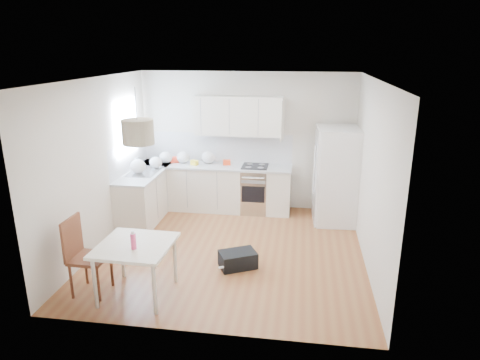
# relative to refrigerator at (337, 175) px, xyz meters

# --- Properties ---
(floor) EXTENTS (4.20, 4.20, 0.00)m
(floor) POSITION_rel_refrigerator_xyz_m (-1.74, -1.53, -0.88)
(floor) COLOR brown
(floor) RESTS_ON ground
(ceiling) EXTENTS (4.20, 4.20, 0.00)m
(ceiling) POSITION_rel_refrigerator_xyz_m (-1.74, -1.53, 1.82)
(ceiling) COLOR white
(ceiling) RESTS_ON wall_back
(wall_back) EXTENTS (4.20, 0.00, 4.20)m
(wall_back) POSITION_rel_refrigerator_xyz_m (-1.74, 0.57, 0.47)
(wall_back) COLOR beige
(wall_back) RESTS_ON floor
(wall_left) EXTENTS (0.00, 4.20, 4.20)m
(wall_left) POSITION_rel_refrigerator_xyz_m (-3.84, -1.53, 0.47)
(wall_left) COLOR beige
(wall_left) RESTS_ON floor
(wall_right) EXTENTS (0.00, 4.20, 4.20)m
(wall_right) POSITION_rel_refrigerator_xyz_m (0.36, -1.53, 0.47)
(wall_right) COLOR beige
(wall_right) RESTS_ON floor
(window_glassblock) EXTENTS (0.02, 1.00, 1.00)m
(window_glassblock) POSITION_rel_refrigerator_xyz_m (-3.82, -0.38, 0.87)
(window_glassblock) COLOR #BFE0F9
(window_glassblock) RESTS_ON wall_left
(cabinets_back) EXTENTS (3.00, 0.60, 0.88)m
(cabinets_back) POSITION_rel_refrigerator_xyz_m (-2.34, 0.27, -0.44)
(cabinets_back) COLOR silver
(cabinets_back) RESTS_ON floor
(cabinets_left) EXTENTS (0.60, 1.80, 0.88)m
(cabinets_left) POSITION_rel_refrigerator_xyz_m (-3.54, -0.33, -0.44)
(cabinets_left) COLOR silver
(cabinets_left) RESTS_ON floor
(counter_back) EXTENTS (3.02, 0.64, 0.04)m
(counter_back) POSITION_rel_refrigerator_xyz_m (-2.34, 0.27, 0.02)
(counter_back) COLOR #B2B5B7
(counter_back) RESTS_ON cabinets_back
(counter_left) EXTENTS (0.64, 1.82, 0.04)m
(counter_left) POSITION_rel_refrigerator_xyz_m (-3.54, -0.33, 0.02)
(counter_left) COLOR #B2B5B7
(counter_left) RESTS_ON cabinets_left
(backsplash_back) EXTENTS (3.00, 0.01, 0.58)m
(backsplash_back) POSITION_rel_refrigerator_xyz_m (-2.34, 0.56, 0.33)
(backsplash_back) COLOR white
(backsplash_back) RESTS_ON wall_back
(backsplash_left) EXTENTS (0.01, 1.80, 0.58)m
(backsplash_left) POSITION_rel_refrigerator_xyz_m (-3.83, -0.33, 0.33)
(backsplash_left) COLOR white
(backsplash_left) RESTS_ON wall_left
(upper_cabinets) EXTENTS (1.70, 0.32, 0.75)m
(upper_cabinets) POSITION_rel_refrigerator_xyz_m (-1.89, 0.41, 0.99)
(upper_cabinets) COLOR silver
(upper_cabinets) RESTS_ON wall_back
(range_oven) EXTENTS (0.50, 0.61, 0.88)m
(range_oven) POSITION_rel_refrigerator_xyz_m (-1.54, 0.27, -0.44)
(range_oven) COLOR #B1B4B6
(range_oven) RESTS_ON floor
(sink) EXTENTS (0.50, 0.80, 0.16)m
(sink) POSITION_rel_refrigerator_xyz_m (-3.54, -0.38, 0.03)
(sink) COLOR #B1B4B6
(sink) RESTS_ON counter_left
(refrigerator) EXTENTS (0.89, 0.92, 1.77)m
(refrigerator) POSITION_rel_refrigerator_xyz_m (0.00, 0.00, 0.00)
(refrigerator) COLOR white
(refrigerator) RESTS_ON floor
(dining_table) EXTENTS (0.95, 0.95, 0.73)m
(dining_table) POSITION_rel_refrigerator_xyz_m (-2.72, -2.97, -0.24)
(dining_table) COLOR beige
(dining_table) RESTS_ON floor
(dining_chair) EXTENTS (0.45, 0.45, 1.05)m
(dining_chair) POSITION_rel_refrigerator_xyz_m (-3.34, -3.00, -0.36)
(dining_chair) COLOR #4C2716
(dining_chair) RESTS_ON floor
(drink_bottle) EXTENTS (0.08, 0.08, 0.24)m
(drink_bottle) POSITION_rel_refrigerator_xyz_m (-2.68, -3.09, -0.04)
(drink_bottle) COLOR #DD3D6D
(drink_bottle) RESTS_ON dining_table
(gym_bag) EXTENTS (0.63, 0.54, 0.24)m
(gym_bag) POSITION_rel_refrigerator_xyz_m (-1.53, -2.05, -0.76)
(gym_bag) COLOR black
(gym_bag) RESTS_ON floor
(pendant_lamp) EXTENTS (0.49, 0.49, 0.29)m
(pendant_lamp) POSITION_rel_refrigerator_xyz_m (-2.57, -2.96, 1.30)
(pendant_lamp) COLOR #B5AB8B
(pendant_lamp) RESTS_ON ceiling
(grocery_bag_a) EXTENTS (0.26, 0.22, 0.23)m
(grocery_bag_a) POSITION_rel_refrigerator_xyz_m (-3.33, 0.26, 0.15)
(grocery_bag_a) COLOR silver
(grocery_bag_a) RESTS_ON counter_back
(grocery_bag_b) EXTENTS (0.26, 0.22, 0.23)m
(grocery_bag_b) POSITION_rel_refrigerator_xyz_m (-2.99, 0.33, 0.15)
(grocery_bag_b) COLOR silver
(grocery_bag_b) RESTS_ON counter_back
(grocery_bag_c) EXTENTS (0.27, 0.23, 0.24)m
(grocery_bag_c) POSITION_rel_refrigerator_xyz_m (-2.48, 0.37, 0.16)
(grocery_bag_c) COLOR silver
(grocery_bag_c) RESTS_ON counter_back
(grocery_bag_d) EXTENTS (0.24, 0.21, 0.22)m
(grocery_bag_d) POSITION_rel_refrigerator_xyz_m (-3.41, -0.11, 0.14)
(grocery_bag_d) COLOR silver
(grocery_bag_d) RESTS_ON counter_back
(grocery_bag_e) EXTENTS (0.29, 0.25, 0.26)m
(grocery_bag_e) POSITION_rel_refrigerator_xyz_m (-3.61, -0.50, 0.17)
(grocery_bag_e) COLOR silver
(grocery_bag_e) RESTS_ON counter_left
(snack_orange) EXTENTS (0.16, 0.12, 0.10)m
(snack_orange) POSITION_rel_refrigerator_xyz_m (-2.10, 0.31, 0.09)
(snack_orange) COLOR red
(snack_orange) RESTS_ON counter_back
(snack_yellow) EXTENTS (0.17, 0.15, 0.10)m
(snack_yellow) POSITION_rel_refrigerator_xyz_m (-2.73, 0.21, 0.08)
(snack_yellow) COLOR gold
(snack_yellow) RESTS_ON counter_back
(snack_red) EXTENTS (0.19, 0.15, 0.11)m
(snack_red) POSITION_rel_refrigerator_xyz_m (-3.17, 0.35, 0.09)
(snack_red) COLOR red
(snack_red) RESTS_ON counter_back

